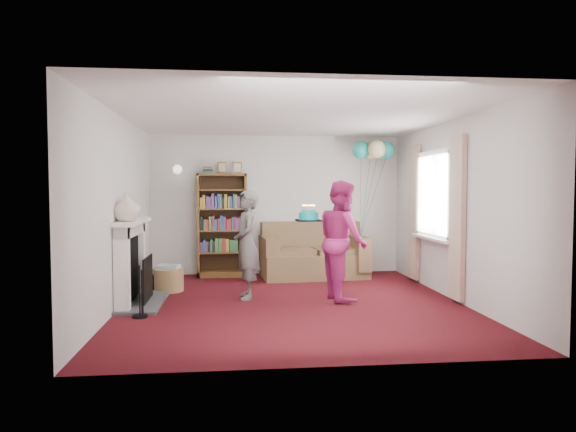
{
  "coord_description": "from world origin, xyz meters",
  "views": [
    {
      "loc": [
        -0.79,
        -6.79,
        1.53
      ],
      "look_at": [
        0.01,
        0.6,
        1.14
      ],
      "focal_mm": 32.0,
      "sensor_mm": 36.0,
      "label": 1
    }
  ],
  "objects": [
    {
      "name": "ceiling",
      "position": [
        0.0,
        0.0,
        2.5
      ],
      "size": [
        4.5,
        5.0,
        0.01
      ],
      "primitive_type": "cube",
      "color": "white",
      "rests_on": "wall_back"
    },
    {
      "name": "ground",
      "position": [
        0.0,
        0.0,
        0.0
      ],
      "size": [
        5.0,
        5.0,
        0.0
      ],
      "primitive_type": "plane",
      "color": "#350808",
      "rests_on": "ground"
    },
    {
      "name": "wall_left",
      "position": [
        -2.26,
        0.0,
        1.25
      ],
      "size": [
        0.02,
        5.0,
        2.5
      ],
      "primitive_type": "cube",
      "color": "silver",
      "rests_on": "ground"
    },
    {
      "name": "bookcase",
      "position": [
        -0.98,
        2.3,
        0.89
      ],
      "size": [
        0.85,
        0.42,
        2.01
      ],
      "color": "#472B14",
      "rests_on": "ground"
    },
    {
      "name": "wall_right",
      "position": [
        2.26,
        0.0,
        1.25
      ],
      "size": [
        0.02,
        5.0,
        2.5
      ],
      "primitive_type": "cube",
      "color": "silver",
      "rests_on": "ground"
    },
    {
      "name": "sofa",
      "position": [
        0.61,
        2.07,
        0.35
      ],
      "size": [
        1.79,
        0.95,
        0.95
      ],
      "rotation": [
        0.0,
        0.0,
        0.09
      ],
      "color": "brown",
      "rests_on": "ground"
    },
    {
      "name": "fireplace",
      "position": [
        -2.09,
        0.19,
        0.51
      ],
      "size": [
        0.55,
        1.8,
        1.12
      ],
      "color": "#3F3F42",
      "rests_on": "ground"
    },
    {
      "name": "wall_back",
      "position": [
        0.0,
        2.51,
        1.25
      ],
      "size": [
        4.5,
        0.02,
        2.5
      ],
      "primitive_type": "cube",
      "color": "silver",
      "rests_on": "ground"
    },
    {
      "name": "person_striped",
      "position": [
        -0.6,
        0.36,
        0.76
      ],
      "size": [
        0.39,
        0.57,
        1.52
      ],
      "primitive_type": "imported",
      "rotation": [
        0.0,
        0.0,
        -1.52
      ],
      "color": "black",
      "rests_on": "ground"
    },
    {
      "name": "wall_sconce",
      "position": [
        -1.75,
        2.36,
        1.88
      ],
      "size": [
        0.16,
        0.23,
        0.16
      ],
      "color": "gold",
      "rests_on": "ground"
    },
    {
      "name": "wicker_basket",
      "position": [
        -1.76,
        1.01,
        0.18
      ],
      "size": [
        0.45,
        0.45,
        0.4
      ],
      "rotation": [
        0.0,
        0.0,
        -0.21
      ],
      "color": "olive",
      "rests_on": "ground"
    },
    {
      "name": "person_magenta",
      "position": [
        0.72,
        0.18,
        0.83
      ],
      "size": [
        0.73,
        0.88,
        1.66
      ],
      "primitive_type": "imported",
      "rotation": [
        0.0,
        0.0,
        1.7
      ],
      "color": "#AB2264",
      "rests_on": "ground"
    },
    {
      "name": "birthday_cake",
      "position": [
        0.24,
        0.14,
        1.17
      ],
      "size": [
        0.32,
        0.32,
        0.22
      ],
      "rotation": [
        0.0,
        0.0,
        0.05
      ],
      "color": "black",
      "rests_on": "ground"
    },
    {
      "name": "balloons",
      "position": [
        1.68,
        2.08,
        2.22
      ],
      "size": [
        0.75,
        0.75,
        1.7
      ],
      "color": "#3F3F3F",
      "rests_on": "ground"
    },
    {
      "name": "mantel_vase",
      "position": [
        -2.12,
        -0.15,
        1.31
      ],
      "size": [
        0.4,
        0.4,
        0.36
      ],
      "primitive_type": "imported",
      "rotation": [
        0.0,
        0.0,
        -0.16
      ],
      "color": "beige",
      "rests_on": "fireplace"
    },
    {
      "name": "window_bay",
      "position": [
        2.21,
        0.6,
        1.2
      ],
      "size": [
        0.14,
        2.02,
        2.2
      ],
      "color": "white",
      "rests_on": "ground"
    }
  ]
}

